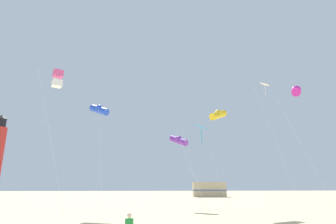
{
  "coord_description": "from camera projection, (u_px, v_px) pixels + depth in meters",
  "views": [
    {
      "loc": [
        -1.31,
        -6.79,
        2.32
      ],
      "look_at": [
        0.01,
        9.89,
        6.83
      ],
      "focal_mm": 28.86,
      "sensor_mm": 36.0,
      "label": 1
    }
  ],
  "objects": [
    {
      "name": "rv_van_tan",
      "position": [
        209.0,
        189.0,
        53.38
      ],
      "size": [
        6.55,
        2.67,
        2.8
      ],
      "rotation": [
        0.0,
        0.0,
        -0.05
      ],
      "color": "#C6B28C",
      "rests_on": "ground"
    },
    {
      "name": "kite_box_rainbow",
      "position": [
        58.0,
        79.0,
        18.11
      ],
      "size": [
        2.28,
        2.02,
        9.77
      ],
      "color": "silver",
      "rests_on": "ground"
    },
    {
      "name": "kite_tube_violet",
      "position": [
        179.0,
        140.0,
        30.17
      ],
      "size": [
        3.87,
        4.03,
        7.82
      ],
      "color": "silver",
      "rests_on": "ground"
    },
    {
      "name": "kite_diamond_cyan",
      "position": [
        201.0,
        130.0,
        20.04
      ],
      "size": [
        2.13,
        2.13,
        6.68
      ],
      "color": "silver",
      "rests_on": "ground"
    },
    {
      "name": "kite_tube_magenta",
      "position": [
        296.0,
        91.0,
        23.19
      ],
      "size": [
        3.48,
        3.74,
        10.78
      ],
      "color": "silver",
      "rests_on": "ground"
    },
    {
      "name": "kite_tube_blue",
      "position": [
        99.0,
        110.0,
        27.38
      ],
      "size": [
        2.36,
        2.14,
        10.38
      ],
      "color": "silver",
      "rests_on": "ground"
    },
    {
      "name": "kite_diamond_white",
      "position": [
        266.0,
        90.0,
        28.79
      ],
      "size": [
        3.46,
        2.65,
        13.0
      ],
      "color": "silver",
      "rests_on": "ground"
    },
    {
      "name": "kite_tube_gold",
      "position": [
        218.0,
        115.0,
        27.31
      ],
      "size": [
        3.16,
        3.14,
        9.88
      ],
      "color": "silver",
      "rests_on": "ground"
    }
  ]
}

